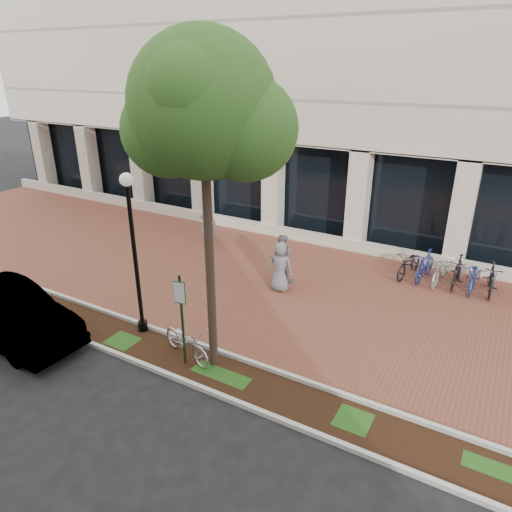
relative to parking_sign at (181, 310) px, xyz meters
The scene contains 16 objects.
ground 5.64m from the parking_sign, 98.36° to the left, with size 120.00×120.00×0.00m, color black.
brick_plaza 5.64m from the parking_sign, 98.36° to the left, with size 40.00×9.00×0.01m, color brown.
planting_strip 1.82m from the parking_sign, behind, with size 40.00×1.50×0.01m, color black.
curb_plaza_side 1.95m from the parking_sign, 132.99° to the left, with size 40.00×0.12×0.12m, color beige.
curb_street_side 1.88m from the parking_sign, 140.01° to the right, with size 40.00×0.12×0.12m, color beige.
near_office_building 17.93m from the parking_sign, 92.84° to the left, with size 40.00×12.12×16.00m.
parking_sign is the anchor object (origin of this frame).
lamppost 2.45m from the parking_sign, 162.00° to the left, with size 0.36×0.36×4.76m.
street_tree 4.79m from the parking_sign, 29.21° to the left, with size 3.80×3.17×8.16m.
locked_bicycle 1.19m from the parking_sign, 115.05° to the left, with size 0.65×1.88×0.99m, color silver.
pedestrian_left 8.74m from the parking_sign, 121.08° to the left, with size 0.68×0.45×1.87m, color #869CC8.
pedestrian_mid 5.75m from the parking_sign, 90.47° to the left, with size 0.88×0.69×1.81m, color slate.
pedestrian_right 5.14m from the parking_sign, 87.28° to the left, with size 0.88×0.57×1.80m, color slate.
bollard 10.22m from the parking_sign, 53.73° to the left, with size 0.12×0.12×0.90m.
bike_rack_cluster 10.02m from the parking_sign, 58.11° to the left, with size 3.58×1.99×1.11m.
sedan_near_curb 5.37m from the parking_sign, 163.62° to the right, with size 1.69×4.85×1.60m, color #AAA9AE.
Camera 1 is at (7.42, -13.13, 7.39)m, focal length 32.00 mm.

